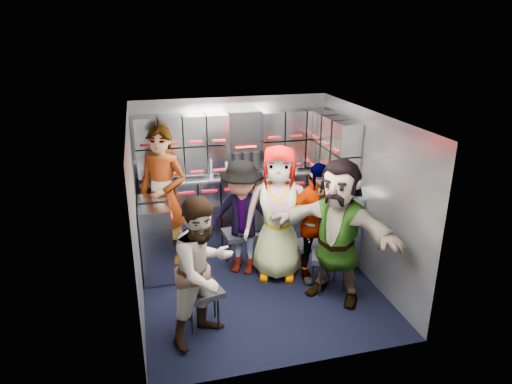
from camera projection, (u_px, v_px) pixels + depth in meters
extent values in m
plane|color=black|center=(258.00, 283.00, 5.72)|extent=(3.00, 3.00, 0.00)
cube|color=gray|center=(232.00, 169.00, 6.72)|extent=(2.80, 0.04, 2.10)
cube|color=gray|center=(136.00, 218.00, 5.03)|extent=(0.04, 3.00, 2.10)
cube|color=gray|center=(367.00, 195.00, 5.68)|extent=(0.04, 3.00, 2.10)
cube|color=silver|center=(258.00, 117.00, 4.99)|extent=(2.80, 3.00, 0.02)
cube|color=#9EA2AE|center=(236.00, 209.00, 6.72)|extent=(2.68, 0.38, 0.99)
cube|color=#9EA2AE|center=(156.00, 239.00, 5.78)|extent=(0.38, 0.76, 0.99)
cube|color=silver|center=(235.00, 175.00, 6.54)|extent=(2.68, 0.42, 0.03)
cube|color=#9EA2AE|center=(234.00, 142.00, 6.43)|extent=(2.68, 0.28, 0.82)
cube|color=#9EA2AE|center=(335.00, 148.00, 6.13)|extent=(0.28, 1.00, 0.82)
cube|color=#9EA2AE|center=(333.00, 218.00, 6.38)|extent=(0.28, 1.20, 1.00)
cube|color=#980910|center=(239.00, 189.00, 6.40)|extent=(2.60, 0.02, 0.03)
cube|color=black|center=(203.00, 292.00, 4.79)|extent=(0.46, 0.44, 0.06)
cylinder|color=black|center=(192.00, 318.00, 4.72)|extent=(0.02, 0.02, 0.40)
cylinder|color=black|center=(218.00, 314.00, 4.79)|extent=(0.02, 0.02, 0.40)
cylinder|color=black|center=(189.00, 305.00, 4.94)|extent=(0.02, 0.02, 0.40)
cylinder|color=black|center=(215.00, 301.00, 5.01)|extent=(0.02, 0.02, 0.40)
cube|color=black|center=(239.00, 234.00, 6.02)|extent=(0.44, 0.42, 0.06)
cylinder|color=black|center=(230.00, 256.00, 5.95)|extent=(0.03, 0.03, 0.43)
cylinder|color=black|center=(253.00, 253.00, 6.02)|extent=(0.03, 0.03, 0.43)
cylinder|color=black|center=(227.00, 247.00, 6.18)|extent=(0.03, 0.03, 0.43)
cylinder|color=black|center=(248.00, 244.00, 6.25)|extent=(0.03, 0.03, 0.43)
cube|color=black|center=(274.00, 239.00, 5.94)|extent=(0.45, 0.44, 0.06)
cylinder|color=black|center=(265.00, 260.00, 5.87)|extent=(0.02, 0.02, 0.41)
cylinder|color=black|center=(287.00, 257.00, 5.94)|extent=(0.02, 0.02, 0.41)
cylinder|color=black|center=(261.00, 251.00, 6.10)|extent=(0.02, 0.02, 0.41)
cylinder|color=black|center=(281.00, 249.00, 6.16)|extent=(0.02, 0.02, 0.41)
cube|color=black|center=(309.00, 245.00, 5.87)|extent=(0.36, 0.35, 0.05)
cylinder|color=black|center=(302.00, 264.00, 5.81)|extent=(0.02, 0.02, 0.37)
cylinder|color=black|center=(320.00, 262.00, 5.87)|extent=(0.02, 0.02, 0.37)
cylinder|color=black|center=(296.00, 256.00, 6.01)|extent=(0.02, 0.02, 0.37)
cylinder|color=black|center=(314.00, 254.00, 6.07)|extent=(0.02, 0.02, 0.37)
cube|color=black|center=(329.00, 256.00, 5.46)|extent=(0.52, 0.51, 0.06)
cylinder|color=black|center=(320.00, 280.00, 5.39)|extent=(0.03, 0.03, 0.43)
cylinder|color=black|center=(344.00, 277.00, 5.46)|extent=(0.03, 0.03, 0.43)
cylinder|color=black|center=(313.00, 269.00, 5.62)|extent=(0.03, 0.03, 0.43)
cylinder|color=black|center=(335.00, 266.00, 5.69)|extent=(0.03, 0.03, 0.43)
imported|color=black|center=(163.00, 197.00, 5.98)|extent=(0.81, 0.73, 1.86)
imported|color=black|center=(204.00, 270.00, 4.50)|extent=(0.96, 0.92, 1.55)
imported|color=black|center=(242.00, 218.00, 5.75)|extent=(1.13, 0.98, 1.51)
imported|color=black|center=(278.00, 213.00, 5.63)|extent=(0.97, 0.79, 1.72)
imported|color=black|center=(315.00, 223.00, 5.57)|extent=(0.92, 0.41, 1.54)
imported|color=black|center=(337.00, 232.00, 5.15)|extent=(1.45, 1.50, 1.71)
cylinder|color=white|center=(226.00, 169.00, 6.42)|extent=(0.07, 0.07, 0.22)
cylinder|color=white|center=(211.00, 168.00, 6.36)|extent=(0.07, 0.07, 0.27)
cylinder|color=white|center=(296.00, 162.00, 6.65)|extent=(0.06, 0.06, 0.26)
cylinder|color=tan|center=(181.00, 177.00, 6.28)|extent=(0.07, 0.07, 0.09)
cylinder|color=tan|center=(319.00, 166.00, 6.75)|extent=(0.08, 0.08, 0.09)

